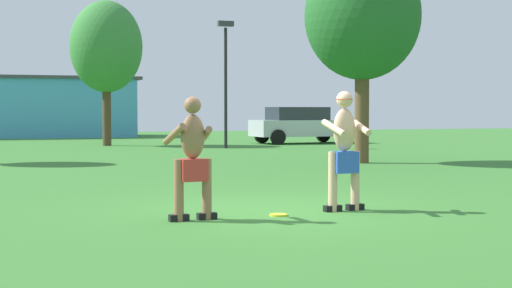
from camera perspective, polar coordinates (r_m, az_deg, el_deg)
ground_plane at (r=11.11m, az=1.41°, el=-4.97°), size 80.00×80.00×0.00m
player_with_cap at (r=10.97m, az=6.68°, el=-0.04°), size 0.64×0.65×1.74m
player_in_red at (r=10.01m, az=-4.80°, el=-0.89°), size 0.67×0.61×1.64m
frisbee at (r=10.49m, az=1.71°, el=-5.36°), size 0.25×0.25×0.03m
car_silver_near_post at (r=32.97m, az=3.37°, el=1.48°), size 4.39×2.22×1.58m
lamp_post at (r=28.77m, az=-2.30°, el=5.70°), size 0.60×0.24×4.81m
outbuilding_behind_lot at (r=42.28m, az=-18.60°, el=2.66°), size 14.08×5.36×3.21m
tree_left_field at (r=31.44m, az=-11.22°, el=7.17°), size 2.92×2.92×5.88m
tree_behind_players at (r=21.10m, az=8.03°, el=9.46°), size 3.17×3.17×5.78m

